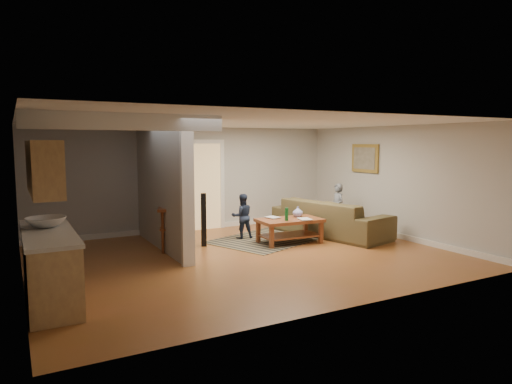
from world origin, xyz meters
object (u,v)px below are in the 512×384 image
speaker_left (204,220)px  toddler (242,238)px  child (337,232)px  sofa (330,235)px  coffee_table (290,224)px  speaker_right (172,221)px  toy_basket (178,231)px  tv_console (173,208)px

speaker_left → toddler: 1.21m
child → toddler: size_ratio=1.16×
sofa → coffee_table: (-1.26, -0.25, 0.41)m
speaker_right → toy_basket: size_ratio=2.66×
speaker_right → child: 4.05m
sofa → toddler: 2.06m
tv_console → speaker_left: size_ratio=1.34×
speaker_right → child: size_ratio=0.92×
speaker_left → tv_console: bearing=174.8°
speaker_right → toddler: bearing=1.2°
speaker_left → speaker_right: bearing=-176.5°
coffee_table → toy_basket: bearing=139.7°
coffee_table → toddler: (-0.69, 0.89, -0.41)m
coffee_table → tv_console: size_ratio=0.93×
sofa → speaker_left: bearing=70.8°
toy_basket → child: child is taller
toddler → child: bearing=-178.4°
child → tv_console: bearing=-86.9°
speaker_right → toddler: speaker_right is taller
speaker_left → toy_basket: (-0.21, 1.06, -0.40)m
speaker_right → child: speaker_right is taller
speaker_left → toddler: bearing=37.8°
tv_console → sofa: bearing=10.4°
speaker_left → child: 3.44m
child → speaker_left: bearing=-83.1°
child → toddler: (-2.36, 0.38, 0.00)m
sofa → toddler: (-1.96, 0.64, 0.00)m
sofa → coffee_table: bearing=88.4°
coffee_table → toddler: coffee_table is taller
coffee_table → tv_console: bearing=159.2°
speaker_left → child: bearing=20.3°
tv_console → toy_basket: size_ratio=3.66×
speaker_right → toy_basket: speaker_right is taller
coffee_table → speaker_left: bearing=161.3°
sofa → tv_console: bearing=67.3°
tv_console → toy_basket: tv_console is taller
tv_console → child: tv_console is taller
sofa → speaker_right: 3.68m
coffee_table → speaker_left: 1.83m
coffee_table → speaker_right: bearing=161.4°
speaker_right → sofa: bearing=-10.7°
toddler → sofa: bearing=172.8°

